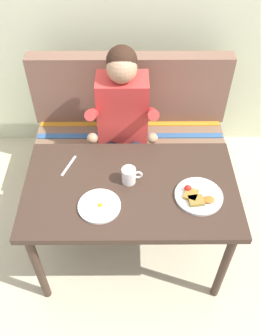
# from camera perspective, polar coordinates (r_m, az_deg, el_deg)

# --- Properties ---
(ground_plane) EXTENTS (8.00, 8.00, 0.00)m
(ground_plane) POSITION_cam_1_polar(r_m,az_deg,el_deg) (2.64, 0.02, -13.16)
(ground_plane) COLOR beige
(table) EXTENTS (1.20, 0.70, 0.73)m
(table) POSITION_cam_1_polar(r_m,az_deg,el_deg) (2.11, 0.02, -4.32)
(table) COLOR #3C2A20
(table) RESTS_ON ground
(couch) EXTENTS (1.44, 0.56, 1.00)m
(couch) POSITION_cam_1_polar(r_m,az_deg,el_deg) (2.86, -0.07, 3.63)
(couch) COLOR brown
(couch) RESTS_ON ground
(person) EXTENTS (0.45, 0.61, 1.21)m
(person) POSITION_cam_1_polar(r_m,az_deg,el_deg) (2.46, -1.24, 7.81)
(person) COLOR red
(person) RESTS_ON ground
(plate_breakfast) EXTENTS (0.26, 0.26, 0.05)m
(plate_breakfast) POSITION_cam_1_polar(r_m,az_deg,el_deg) (2.02, 10.45, -4.32)
(plate_breakfast) COLOR white
(plate_breakfast) RESTS_ON table
(plate_eggs) EXTENTS (0.23, 0.23, 0.04)m
(plate_eggs) POSITION_cam_1_polar(r_m,az_deg,el_deg) (1.96, -4.88, -5.89)
(plate_eggs) COLOR white
(plate_eggs) RESTS_ON table
(coffee_mug) EXTENTS (0.12, 0.08, 0.10)m
(coffee_mug) POSITION_cam_1_polar(r_m,az_deg,el_deg) (2.03, -0.20, -1.12)
(coffee_mug) COLOR white
(coffee_mug) RESTS_ON table
(fork) EXTENTS (0.08, 0.16, 0.00)m
(fork) POSITION_cam_1_polar(r_m,az_deg,el_deg) (2.18, -9.59, 0.35)
(fork) COLOR silver
(fork) RESTS_ON table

